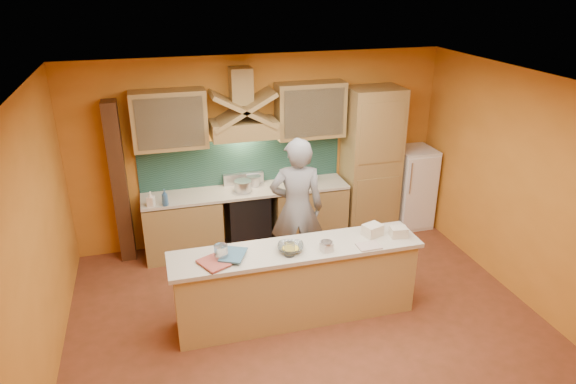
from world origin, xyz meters
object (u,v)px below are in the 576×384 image
object	(u,v)px
fridge	(412,187)
person	(297,209)
stove	(247,218)
mixing_bowl	(291,248)
kitchen_scale	(326,247)

from	to	relation	value
fridge	person	bearing A→B (deg)	-156.71
stove	person	distance (m)	1.19
fridge	mixing_bowl	xyz separation A→B (m)	(-2.58, -1.94, 0.33)
kitchen_scale	mixing_bowl	distance (m)	0.40
kitchen_scale	mixing_bowl	world-z (taller)	kitchen_scale
person	kitchen_scale	bearing A→B (deg)	102.48
kitchen_scale	mixing_bowl	bearing A→B (deg)	150.27
kitchen_scale	fridge	bearing A→B (deg)	30.03
kitchen_scale	mixing_bowl	xyz separation A→B (m)	(-0.39, 0.12, -0.01)
stove	kitchen_scale	world-z (taller)	kitchen_scale
stove	mixing_bowl	bearing A→B (deg)	-86.58
fridge	kitchen_scale	bearing A→B (deg)	-136.88
kitchen_scale	person	bearing A→B (deg)	77.90
fridge	kitchen_scale	xyz separation A→B (m)	(-2.20, -2.06, 0.34)
stove	fridge	xyz separation A→B (m)	(2.70, 0.00, 0.20)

